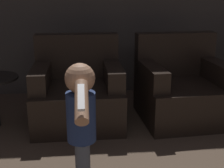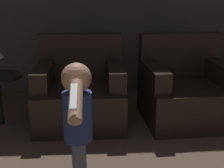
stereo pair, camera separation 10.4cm
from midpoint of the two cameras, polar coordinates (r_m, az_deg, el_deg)
armchair_left at (r=3.18m, az=-4.84°, el=-1.54°), size 0.88×0.82×0.86m
armchair_right at (r=3.32m, az=14.18°, el=-1.21°), size 0.93×0.88×0.86m
person_toddler at (r=2.05m, az=-4.85°, el=-6.02°), size 0.19×0.60×0.88m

